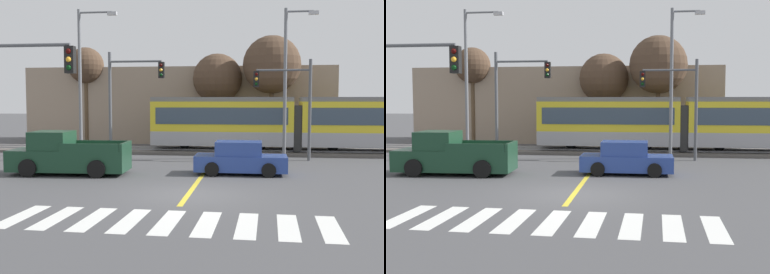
# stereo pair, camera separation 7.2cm
# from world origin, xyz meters

# --- Properties ---
(ground_plane) EXTENTS (200.00, 200.00, 0.00)m
(ground_plane) POSITION_xyz_m (0.00, 0.00, 0.00)
(ground_plane) COLOR #474749
(track_bed) EXTENTS (120.00, 4.00, 0.18)m
(track_bed) POSITION_xyz_m (0.00, 14.26, 0.09)
(track_bed) COLOR #56514C
(track_bed) RESTS_ON ground
(rail_near) EXTENTS (120.00, 0.08, 0.10)m
(rail_near) POSITION_xyz_m (0.00, 13.54, 0.23)
(rail_near) COLOR #939399
(rail_near) RESTS_ON track_bed
(rail_far) EXTENTS (120.00, 0.08, 0.10)m
(rail_far) POSITION_xyz_m (0.00, 14.98, 0.23)
(rail_far) COLOR #939399
(rail_far) RESTS_ON track_bed
(light_rail_tram) EXTENTS (18.50, 2.64, 3.43)m
(light_rail_tram) POSITION_xyz_m (4.94, 14.26, 2.05)
(light_rail_tram) COLOR #9E9EA3
(light_rail_tram) RESTS_ON track_bed
(crosswalk_stripe_0) EXTENTS (0.63, 2.81, 0.01)m
(crosswalk_stripe_0) POSITION_xyz_m (-4.40, -3.86, 0.00)
(crosswalk_stripe_0) COLOR silver
(crosswalk_stripe_0) RESTS_ON ground
(crosswalk_stripe_1) EXTENTS (0.63, 2.81, 0.01)m
(crosswalk_stripe_1) POSITION_xyz_m (-3.30, -3.89, 0.00)
(crosswalk_stripe_1) COLOR silver
(crosswalk_stripe_1) RESTS_ON ground
(crosswalk_stripe_2) EXTENTS (0.63, 2.81, 0.01)m
(crosswalk_stripe_2) POSITION_xyz_m (-2.20, -3.92, 0.00)
(crosswalk_stripe_2) COLOR silver
(crosswalk_stripe_2) RESTS_ON ground
(crosswalk_stripe_3) EXTENTS (0.63, 2.81, 0.01)m
(crosswalk_stripe_3) POSITION_xyz_m (-1.10, -3.95, 0.00)
(crosswalk_stripe_3) COLOR silver
(crosswalk_stripe_3) RESTS_ON ground
(crosswalk_stripe_4) EXTENTS (0.63, 2.81, 0.01)m
(crosswalk_stripe_4) POSITION_xyz_m (0.00, -3.97, 0.00)
(crosswalk_stripe_4) COLOR silver
(crosswalk_stripe_4) RESTS_ON ground
(crosswalk_stripe_5) EXTENTS (0.63, 2.81, 0.01)m
(crosswalk_stripe_5) POSITION_xyz_m (1.10, -4.00, 0.00)
(crosswalk_stripe_5) COLOR silver
(crosswalk_stripe_5) RESTS_ON ground
(crosswalk_stripe_6) EXTENTS (0.63, 2.81, 0.01)m
(crosswalk_stripe_6) POSITION_xyz_m (2.20, -4.03, 0.00)
(crosswalk_stripe_6) COLOR silver
(crosswalk_stripe_6) RESTS_ON ground
(crosswalk_stripe_7) EXTENTS (0.63, 2.81, 0.01)m
(crosswalk_stripe_7) POSITION_xyz_m (3.30, -4.05, 0.00)
(crosswalk_stripe_7) COLOR silver
(crosswalk_stripe_7) RESTS_ON ground
(crosswalk_stripe_8) EXTENTS (0.63, 2.81, 0.01)m
(crosswalk_stripe_8) POSITION_xyz_m (4.40, -4.08, 0.00)
(crosswalk_stripe_8) COLOR silver
(crosswalk_stripe_8) RESTS_ON ground
(lane_centre_line) EXTENTS (0.20, 14.24, 0.01)m
(lane_centre_line) POSITION_xyz_m (0.00, 5.14, 0.00)
(lane_centre_line) COLOR gold
(lane_centre_line) RESTS_ON ground
(sedan_crossing) EXTENTS (4.21, 1.93, 1.52)m
(sedan_crossing) POSITION_xyz_m (1.70, 5.15, 0.70)
(sedan_crossing) COLOR #284293
(sedan_crossing) RESTS_ON ground
(pickup_truck) EXTENTS (5.47, 2.39, 1.98)m
(pickup_truck) POSITION_xyz_m (-6.24, 4.07, 0.84)
(pickup_truck) COLOR #193D28
(pickup_truck) RESTS_ON ground
(traffic_light_near_left) EXTENTS (3.75, 0.38, 5.63)m
(traffic_light_near_left) POSITION_xyz_m (-5.95, -1.52, 3.76)
(traffic_light_near_left) COLOR #515459
(traffic_light_near_left) RESTS_ON ground
(traffic_light_far_right) EXTENTS (3.25, 0.38, 5.70)m
(traffic_light_far_right) POSITION_xyz_m (4.28, 10.70, 3.68)
(traffic_light_far_right) COLOR #515459
(traffic_light_far_right) RESTS_ON ground
(traffic_light_far_left) EXTENTS (3.25, 0.38, 6.14)m
(traffic_light_far_left) POSITION_xyz_m (-4.85, 9.70, 3.98)
(traffic_light_far_left) COLOR #515459
(traffic_light_far_left) RESTS_ON ground
(street_lamp_west) EXTENTS (2.47, 0.28, 8.92)m
(street_lamp_west) POSITION_xyz_m (-8.12, 11.51, 5.08)
(street_lamp_west) COLOR slate
(street_lamp_west) RESTS_ON ground
(street_lamp_centre) EXTENTS (1.93, 0.28, 8.70)m
(street_lamp_centre) POSITION_xyz_m (4.21, 11.61, 4.90)
(street_lamp_centre) COLOR slate
(street_lamp_centre) RESTS_ON ground
(bare_tree_far_west) EXTENTS (2.81, 2.81, 7.55)m
(bare_tree_far_west) POSITION_xyz_m (-10.90, 19.52, 6.06)
(bare_tree_far_west) COLOR brown
(bare_tree_far_west) RESTS_ON ground
(bare_tree_west) EXTENTS (3.69, 3.69, 6.88)m
(bare_tree_west) POSITION_xyz_m (-0.52, 18.99, 5.01)
(bare_tree_west) COLOR brown
(bare_tree_west) RESTS_ON ground
(bare_tree_east) EXTENTS (4.11, 4.11, 7.99)m
(bare_tree_east) POSITION_xyz_m (3.45, 17.83, 5.91)
(bare_tree_east) COLOR brown
(bare_tree_east) RESTS_ON ground
(building_backdrop_far) EXTENTS (24.26, 6.00, 6.00)m
(building_backdrop_far) POSITION_xyz_m (-3.78, 22.48, 3.00)
(building_backdrop_far) COLOR gray
(building_backdrop_far) RESTS_ON ground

